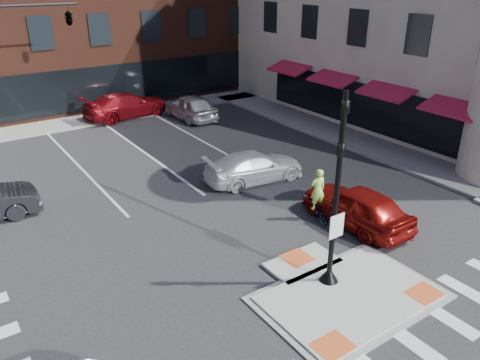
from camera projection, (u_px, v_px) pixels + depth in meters
ground at (337, 290)px, 14.33m from camera, size 120.00×120.00×0.00m
refuge_island at (344, 293)px, 14.11m from camera, size 5.40×4.65×0.13m
sidewalk_e at (346, 136)px, 27.40m from camera, size 3.00×24.00×0.15m
sidewalk_n at (139, 111)px, 32.40m from camera, size 26.00×3.00×0.15m
signal_pole at (334, 217)px, 13.66m from camera, size 0.60×0.60×5.98m
mast_arm_signal at (40, 30)px, 23.54m from camera, size 6.10×2.24×8.00m
red_sedan at (356, 206)px, 17.74m from camera, size 1.88×4.60×1.56m
white_pickup at (254, 167)px, 21.53m from camera, size 4.93×2.46×1.37m
bg_car_silver at (190, 107)px, 30.57m from camera, size 2.05×4.85×1.63m
bg_car_red at (126, 105)px, 30.88m from camera, size 5.92×2.96×1.65m
cyclist at (317, 203)px, 18.13m from camera, size 0.94×1.75×2.12m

